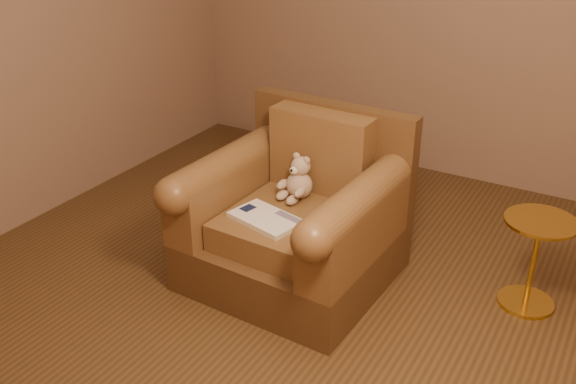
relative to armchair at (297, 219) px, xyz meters
The scene contains 5 objects.
floor 0.47m from the armchair, 53.31° to the right, with size 4.00×4.00×0.00m, color #51371B.
armchair is the anchor object (origin of this frame).
teddy_bear 0.20m from the armchair, 117.88° to the left, with size 0.18×0.21×0.25m.
guidebook 0.26m from the armchair, 103.02° to the right, with size 0.40×0.30×0.03m.
side_table 1.24m from the armchair, 16.43° to the left, with size 0.36×0.36×0.50m.
Camera 1 is at (1.31, -2.41, 2.03)m, focal length 40.00 mm.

